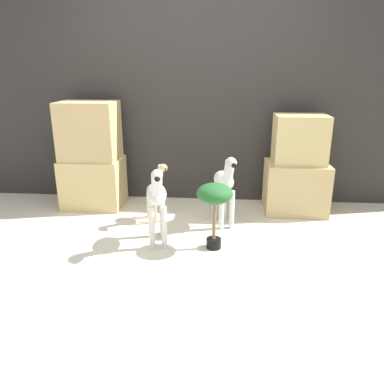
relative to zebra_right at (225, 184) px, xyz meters
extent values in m
plane|color=beige|center=(-0.35, -0.74, -0.43)|extent=(14.00, 14.00, 0.00)
cube|color=#2D2B28|center=(-0.35, 0.81, 0.67)|extent=(6.40, 0.08, 2.20)
cube|color=#D1B775|center=(-1.46, 0.44, -0.16)|extent=(0.64, 0.48, 0.54)
cube|color=tan|center=(-1.46, 0.44, 0.42)|extent=(0.60, 0.45, 0.62)
cube|color=tan|center=(0.76, 0.44, -0.16)|extent=(0.64, 0.48, 0.54)
cube|color=#D1B775|center=(0.76, 0.44, 0.36)|extent=(0.53, 0.39, 0.50)
cylinder|color=silver|center=(0.08, -0.07, -0.24)|extent=(0.05, 0.05, 0.38)
cylinder|color=silver|center=(-0.02, -0.10, -0.24)|extent=(0.05, 0.05, 0.38)
cylinder|color=silver|center=(0.00, 0.16, -0.24)|extent=(0.05, 0.05, 0.38)
cylinder|color=silver|center=(-0.10, 0.13, -0.24)|extent=(0.05, 0.05, 0.38)
ellipsoid|color=silver|center=(-0.01, 0.03, 0.02)|extent=(0.27, 0.38, 0.17)
cylinder|color=silver|center=(0.03, -0.11, 0.16)|extent=(0.13, 0.17, 0.23)
ellipsoid|color=silver|center=(0.05, -0.17, 0.25)|extent=(0.13, 0.18, 0.10)
sphere|color=black|center=(0.07, -0.23, 0.24)|extent=(0.05, 0.05, 0.05)
cube|color=black|center=(0.03, -0.11, 0.17)|extent=(0.05, 0.09, 0.19)
cylinder|color=silver|center=(-0.51, -0.54, -0.24)|extent=(0.05, 0.05, 0.38)
cylinder|color=silver|center=(-0.61, -0.56, -0.24)|extent=(0.05, 0.05, 0.38)
cylinder|color=silver|center=(-0.56, -0.31, -0.24)|extent=(0.05, 0.05, 0.38)
cylinder|color=silver|center=(-0.67, -0.33, -0.24)|extent=(0.05, 0.05, 0.38)
ellipsoid|color=silver|center=(-0.59, -0.43, 0.02)|extent=(0.24, 0.37, 0.17)
cylinder|color=silver|center=(-0.56, -0.58, 0.16)|extent=(0.12, 0.17, 0.23)
ellipsoid|color=silver|center=(-0.54, -0.64, 0.25)|extent=(0.12, 0.17, 0.10)
sphere|color=black|center=(-0.53, -0.71, 0.24)|extent=(0.05, 0.05, 0.05)
cube|color=black|center=(-0.56, -0.58, 0.17)|extent=(0.04, 0.09, 0.19)
cylinder|color=beige|center=(-0.61, 0.04, -0.31)|extent=(0.03, 0.03, 0.25)
cylinder|color=beige|center=(-0.68, -0.01, -0.31)|extent=(0.03, 0.03, 0.25)
cylinder|color=beige|center=(-0.71, 0.17, -0.31)|extent=(0.03, 0.03, 0.25)
cylinder|color=beige|center=(-0.78, 0.11, -0.31)|extent=(0.03, 0.03, 0.25)
ellipsoid|color=beige|center=(-0.70, 0.08, -0.12)|extent=(0.26, 0.28, 0.15)
cylinder|color=beige|center=(-0.64, 0.00, 0.04)|extent=(0.13, 0.15, 0.28)
ellipsoid|color=beige|center=(-0.58, -0.07, 0.17)|extent=(0.12, 0.12, 0.07)
sphere|color=brown|center=(-0.55, -0.10, 0.16)|extent=(0.03, 0.03, 0.03)
cylinder|color=black|center=(-0.08, -0.51, -0.39)|extent=(0.13, 0.13, 0.09)
cylinder|color=brown|center=(-0.08, -0.51, -0.18)|extent=(0.03, 0.03, 0.33)
ellipsoid|color=#235B28|center=(-0.08, -0.51, 0.07)|extent=(0.30, 0.30, 0.17)
camera|label=1|loc=(-0.03, -3.46, 1.07)|focal=35.00mm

